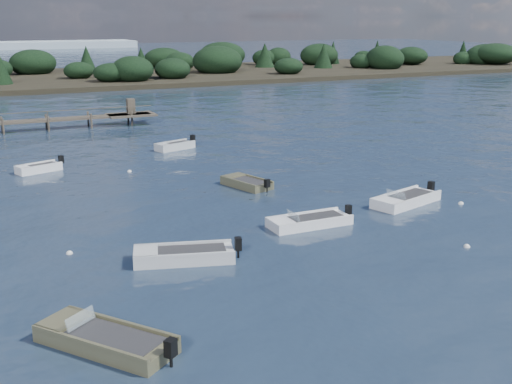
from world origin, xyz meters
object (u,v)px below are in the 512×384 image
tender_far_white (39,169)px  dinghy_mid_white_a (309,223)px  dinghy_mid_white_b (406,201)px  dinghy_near_olive (105,342)px  tender_far_grey_b (175,147)px  dinghy_extra_a (247,184)px  dinghy_mid_grey (184,257)px

tender_far_white → dinghy_mid_white_a: size_ratio=0.73×
dinghy_mid_white_b → tender_far_white: 26.75m
dinghy_near_olive → tender_far_white: 28.36m
dinghy_near_olive → dinghy_mid_white_b: size_ratio=0.97×
dinghy_near_olive → dinghy_mid_white_a: (13.10, 8.77, -0.02)m
tender_far_grey_b → dinghy_mid_white_a: bearing=-89.5°
tender_far_white → dinghy_mid_white_a: bearing=-58.6°
dinghy_mid_white_b → tender_far_grey_b: bearing=109.1°
tender_far_grey_b → tender_far_white: bearing=-162.4°
tender_far_grey_b → dinghy_mid_white_a: size_ratio=0.79×
dinghy_extra_a → dinghy_mid_white_b: bearing=-47.9°
dinghy_near_olive → dinghy_mid_white_a: bearing=33.8°
dinghy_extra_a → dinghy_near_olive: dinghy_near_olive is taller
dinghy_mid_grey → dinghy_near_olive: 8.40m
dinghy_near_olive → dinghy_mid_white_b: 22.87m
dinghy_extra_a → tender_far_white: (-12.26, 10.43, 0.02)m
dinghy_near_olive → dinghy_mid_white_a: dinghy_near_olive is taller
dinghy_mid_grey → dinghy_near_olive: size_ratio=1.00×
dinghy_mid_white_b → dinghy_mid_white_a: size_ratio=1.07×
dinghy_extra_a → dinghy_mid_white_b: size_ratio=0.76×
dinghy_near_olive → dinghy_mid_white_a: 15.77m
dinghy_near_olive → tender_far_grey_b: dinghy_near_olive is taller
tender_far_grey_b → dinghy_mid_white_a: tender_far_grey_b is taller
dinghy_mid_grey → dinghy_extra_a: bearing=53.7°
tender_far_white → tender_far_grey_b: bearing=17.6°
dinghy_mid_grey → dinghy_mid_white_b: size_ratio=0.97×
dinghy_mid_white_b → dinghy_extra_a: bearing=132.1°
dinghy_mid_white_a → tender_far_grey_b: bearing=90.5°
dinghy_near_olive → dinghy_mid_grey: bearing=52.4°
dinghy_mid_grey → dinghy_near_olive: dinghy_near_olive is taller
dinghy_extra_a → tender_far_grey_b: size_ratio=1.04×
dinghy_mid_white_a → dinghy_mid_grey: bearing=-165.2°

